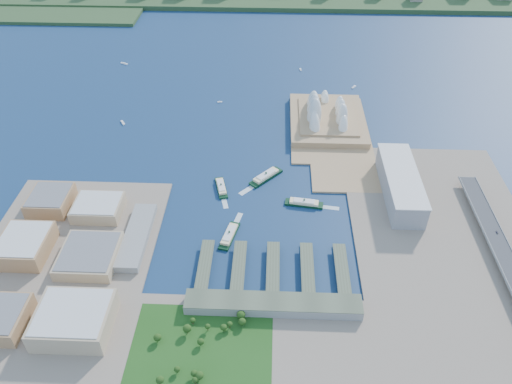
{
  "coord_description": "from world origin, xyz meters",
  "views": [
    {
      "loc": [
        10.55,
        -495.13,
        461.53
      ],
      "look_at": [
        -12.4,
        56.55,
        18.0
      ],
      "focal_mm": 35.0,
      "sensor_mm": 36.0,
      "label": 1
    }
  ],
  "objects_px": {
    "ferry_d": "(304,202)",
    "toaster_building": "(400,184)",
    "ferry_b": "(266,175)",
    "ferry_c": "(229,234)",
    "opera_house": "(328,107)",
    "car_c": "(497,232)",
    "ferry_a": "(221,186)"
  },
  "relations": [
    {
      "from": "ferry_a",
      "to": "ferry_c",
      "type": "bearing_deg",
      "value": -92.62
    },
    {
      "from": "car_c",
      "to": "opera_house",
      "type": "bearing_deg",
      "value": -55.6
    },
    {
      "from": "ferry_a",
      "to": "ferry_d",
      "type": "relative_size",
      "value": 0.92
    },
    {
      "from": "opera_house",
      "to": "ferry_c",
      "type": "relative_size",
      "value": 3.34
    },
    {
      "from": "opera_house",
      "to": "toaster_building",
      "type": "height_order",
      "value": "opera_house"
    },
    {
      "from": "opera_house",
      "to": "toaster_building",
      "type": "relative_size",
      "value": 1.16
    },
    {
      "from": "ferry_b",
      "to": "ferry_a",
      "type": "bearing_deg",
      "value": -114.49
    },
    {
      "from": "ferry_d",
      "to": "toaster_building",
      "type": "bearing_deg",
      "value": -71.0
    },
    {
      "from": "ferry_a",
      "to": "car_c",
      "type": "relative_size",
      "value": 9.85
    },
    {
      "from": "opera_house",
      "to": "car_c",
      "type": "xyz_separation_m",
      "value": [
        199.0,
        -290.59,
        -16.41
      ]
    },
    {
      "from": "opera_house",
      "to": "ferry_a",
      "type": "height_order",
      "value": "opera_house"
    },
    {
      "from": "ferry_c",
      "to": "ferry_a",
      "type": "bearing_deg",
      "value": -64.88
    },
    {
      "from": "opera_house",
      "to": "ferry_b",
      "type": "height_order",
      "value": "opera_house"
    },
    {
      "from": "ferry_a",
      "to": "ferry_c",
      "type": "distance_m",
      "value": 104.48
    },
    {
      "from": "ferry_b",
      "to": "car_c",
      "type": "height_order",
      "value": "car_c"
    },
    {
      "from": "ferry_b",
      "to": "ferry_d",
      "type": "xyz_separation_m",
      "value": [
        55.99,
        -60.51,
        -0.52
      ]
    },
    {
      "from": "ferry_d",
      "to": "car_c",
      "type": "bearing_deg",
      "value": -96.46
    },
    {
      "from": "toaster_building",
      "to": "ferry_d",
      "type": "relative_size",
      "value": 2.85
    },
    {
      "from": "ferry_d",
      "to": "car_c",
      "type": "height_order",
      "value": "car_c"
    },
    {
      "from": "toaster_building",
      "to": "opera_house",
      "type": "bearing_deg",
      "value": 114.23
    },
    {
      "from": "ferry_c",
      "to": "opera_house",
      "type": "bearing_deg",
      "value": -103.08
    },
    {
      "from": "ferry_b",
      "to": "ferry_c",
      "type": "distance_m",
      "value": 138.69
    },
    {
      "from": "ferry_a",
      "to": "ferry_b",
      "type": "relative_size",
      "value": 0.83
    },
    {
      "from": "ferry_a",
      "to": "ferry_d",
      "type": "xyz_separation_m",
      "value": [
        122.04,
        -31.78,
        0.41
      ]
    },
    {
      "from": "opera_house",
      "to": "car_c",
      "type": "relative_size",
      "value": 35.43
    },
    {
      "from": "toaster_building",
      "to": "ferry_d",
      "type": "distance_m",
      "value": 141.94
    },
    {
      "from": "ferry_b",
      "to": "car_c",
      "type": "bearing_deg",
      "value": 19.78
    },
    {
      "from": "ferry_b",
      "to": "ferry_d",
      "type": "bearing_deg",
      "value": -5.22
    },
    {
      "from": "opera_house",
      "to": "car_c",
      "type": "distance_m",
      "value": 352.58
    },
    {
      "from": "toaster_building",
      "to": "ferry_b",
      "type": "relative_size",
      "value": 2.59
    },
    {
      "from": "ferry_b",
      "to": "ferry_c",
      "type": "height_order",
      "value": "ferry_b"
    },
    {
      "from": "opera_house",
      "to": "ferry_d",
      "type": "bearing_deg",
      "value": -102.05
    }
  ]
}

